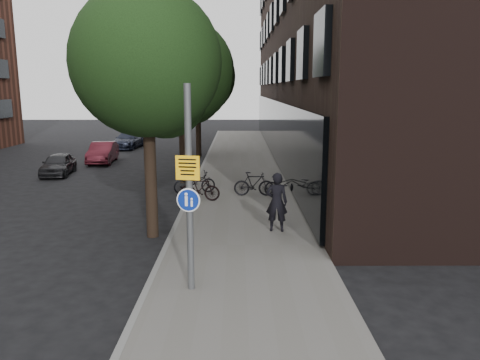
{
  "coord_description": "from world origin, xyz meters",
  "views": [
    {
      "loc": [
        0.06,
        -9.48,
        4.54
      ],
      "look_at": [
        0.12,
        3.44,
        2.0
      ],
      "focal_mm": 35.0,
      "sensor_mm": 36.0,
      "label": 1
    }
  ],
  "objects_px": {
    "signpost": "(189,189)",
    "pedestrian": "(277,202)",
    "parked_bike_facade_near": "(284,184)",
    "parked_car_near": "(58,164)"
  },
  "relations": [
    {
      "from": "signpost",
      "to": "parked_car_near",
      "type": "xyz_separation_m",
      "value": [
        -8.52,
        14.75,
        -1.82
      ]
    },
    {
      "from": "parked_bike_facade_near",
      "to": "parked_car_near",
      "type": "distance_m",
      "value": 12.68
    },
    {
      "from": "parked_bike_facade_near",
      "to": "parked_car_near",
      "type": "relative_size",
      "value": 0.51
    },
    {
      "from": "parked_bike_facade_near",
      "to": "parked_car_near",
      "type": "height_order",
      "value": "parked_car_near"
    },
    {
      "from": "pedestrian",
      "to": "parked_bike_facade_near",
      "type": "bearing_deg",
      "value": -91.72
    },
    {
      "from": "signpost",
      "to": "parked_car_near",
      "type": "bearing_deg",
      "value": 130.5
    },
    {
      "from": "signpost",
      "to": "pedestrian",
      "type": "height_order",
      "value": "signpost"
    },
    {
      "from": "parked_bike_facade_near",
      "to": "signpost",
      "type": "bearing_deg",
      "value": 145.94
    },
    {
      "from": "pedestrian",
      "to": "signpost",
      "type": "bearing_deg",
      "value": 68.85
    },
    {
      "from": "pedestrian",
      "to": "parked_car_near",
      "type": "height_order",
      "value": "pedestrian"
    }
  ]
}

